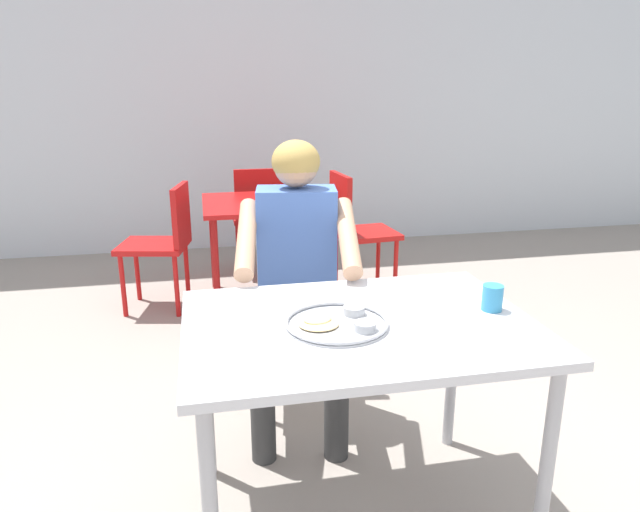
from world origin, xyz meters
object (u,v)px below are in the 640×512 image
object	(u,v)px
table_foreground	(359,344)
drinking_cup	(492,297)
table_background_red	(265,214)
chair_red_far	(259,212)
chair_foreground	(295,297)
diner_foreground	(297,263)
thali_tray	(338,322)
chair_red_right	(355,225)
chair_red_left	(165,238)

from	to	relation	value
table_foreground	drinking_cup	xyz separation A→B (m)	(0.46, 0.00, 0.13)
table_background_red	chair_red_far	size ratio (longest dim) A/B	0.97
table_foreground	chair_foreground	bearing A→B (deg)	94.10
drinking_cup	diner_foreground	distance (m)	0.87
chair_foreground	chair_red_far	xyz separation A→B (m)	(0.02, 1.91, 0.00)
table_foreground	chair_red_far	bearing A→B (deg)	90.83
thali_tray	chair_red_far	bearing A→B (deg)	89.30
table_foreground	thali_tray	world-z (taller)	thali_tray
chair_red_far	table_foreground	bearing A→B (deg)	-89.17
drinking_cup	chair_red_right	bearing A→B (deg)	86.82
table_foreground	chair_red_right	world-z (taller)	chair_red_right
chair_foreground	diner_foreground	distance (m)	0.32
diner_foreground	chair_red_far	world-z (taller)	diner_foreground
thali_tray	diner_foreground	bearing A→B (deg)	91.11
chair_red_left	chair_red_far	xyz separation A→B (m)	(0.69, 0.62, 0.01)
table_foreground	chair_red_right	distance (m)	2.30
diner_foreground	chair_red_left	xyz separation A→B (m)	(-0.64, 1.50, -0.25)
chair_red_right	table_foreground	bearing A→B (deg)	-104.74
chair_foreground	diner_foreground	xyz separation A→B (m)	(-0.02, -0.22, 0.24)
table_background_red	chair_red_far	xyz separation A→B (m)	(0.02, 0.59, -0.11)
table_background_red	table_foreground	bearing A→B (deg)	-88.46
diner_foreground	chair_red_far	xyz separation A→B (m)	(0.05, 2.12, -0.24)
table_foreground	drinking_cup	size ratio (longest dim) A/B	12.73
table_foreground	drinking_cup	bearing A→B (deg)	0.55
chair_foreground	table_background_red	distance (m)	1.32
chair_red_far	diner_foreground	bearing A→B (deg)	-91.30
diner_foreground	chair_red_far	size ratio (longest dim) A/B	1.46
table_foreground	thali_tray	xyz separation A→B (m)	(-0.08, -0.02, 0.09)
chair_red_left	chair_red_far	distance (m)	0.93
chair_red_left	chair_red_right	xyz separation A→B (m)	(1.31, 0.05, 0.01)
chair_foreground	chair_red_right	distance (m)	1.48
table_foreground	chair_red_left	bearing A→B (deg)	108.56
thali_tray	chair_red_right	size ratio (longest dim) A/B	0.38
chair_red_far	thali_tray	bearing A→B (deg)	-90.70
table_background_red	chair_red_left	xyz separation A→B (m)	(-0.67, -0.04, -0.12)
table_background_red	chair_red_right	bearing A→B (deg)	0.92
diner_foreground	table_background_red	distance (m)	1.54
drinking_cup	chair_red_far	distance (m)	2.85
diner_foreground	chair_foreground	bearing A→B (deg)	83.50
diner_foreground	chair_red_left	size ratio (longest dim) A/B	1.48
thali_tray	table_background_red	size ratio (longest dim) A/B	0.40
thali_tray	table_background_red	world-z (taller)	thali_tray
table_foreground	chair_red_right	bearing A→B (deg)	75.26
chair_foreground	table_background_red	bearing A→B (deg)	89.80
chair_red_far	chair_foreground	bearing A→B (deg)	-90.70
table_background_red	chair_red_left	world-z (taller)	chair_red_left
drinking_cup	table_background_red	size ratio (longest dim) A/B	0.11
drinking_cup	chair_red_left	distance (m)	2.49
drinking_cup	table_background_red	world-z (taller)	drinking_cup
drinking_cup	chair_foreground	world-z (taller)	chair_foreground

